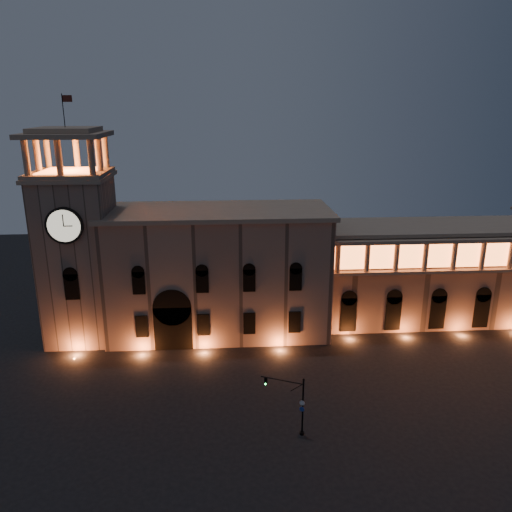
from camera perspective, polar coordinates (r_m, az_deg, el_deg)
name	(u,v)px	position (r m, az deg, el deg)	size (l,w,h in m)	color
ground	(239,420)	(54.06, -2.01, -18.25)	(160.00, 160.00, 0.00)	black
government_building	(218,272)	(69.77, -4.39, -1.79)	(30.80, 12.80, 17.60)	#8B6C5B
clock_tower	(78,250)	(70.44, -19.63, 0.61)	(9.80, 9.80, 32.40)	#8B6C5B
colonnade_wing	(448,271)	(79.38, 21.07, -1.66)	(40.60, 11.50, 14.50)	#866756
traffic_light	(295,404)	(50.67, 4.50, -16.50)	(4.20, 2.01, 6.22)	black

